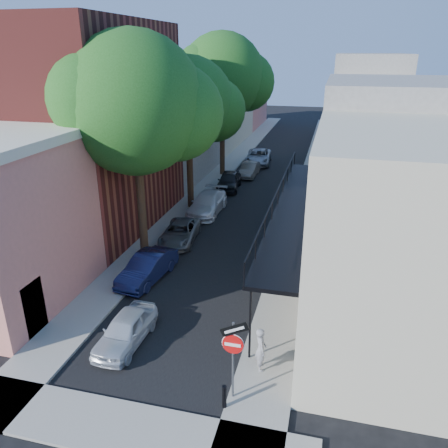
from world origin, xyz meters
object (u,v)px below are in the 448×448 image
Objects in this scene: parked_car_g at (258,157)px; parked_car_d at (207,203)px; parked_car_e at (229,181)px; parked_car_a at (126,330)px; oak_near at (145,107)px; sign_post at (233,347)px; oak_mid at (195,105)px; parked_car_c at (180,233)px; bollard at (224,397)px; parked_car_f at (249,169)px; oak_far at (228,78)px; pedestrian at (261,349)px; parked_car_b at (147,268)px.

parked_car_d is at bearing -98.56° from parked_car_g.
parked_car_a is at bearing -92.54° from parked_car_e.
oak_near reaches higher than parked_car_g.
sign_post reaches higher than parked_car_g.
oak_mid reaches higher than parked_car_g.
parked_car_a is at bearing -88.51° from parked_car_c.
parked_car_e is at bearing 103.10° from bollard.
oak_near is 18.55m from parked_car_f.
parked_car_e is at bearing -75.33° from oak_far.
sign_post is 1.99m from pedestrian.
parked_car_d is (0.22, 4.99, 0.13)m from parked_car_c.
parked_car_c is at bearing -98.21° from parked_car_g.
parked_car_c is at bearing 116.94° from sign_post.
bollard is 31.67m from parked_car_g.
bollard is at bearing -44.12° from parked_car_b.
parked_car_g is (0.98, 14.57, 0.01)m from parked_car_d.
parked_car_c is 11.70m from pedestrian.
bollard is 2.19m from pedestrian.
parked_car_a is 14.49m from parked_car_d.
oak_near reaches higher than oak_mid.
oak_mid is 16.82m from parked_car_a.
bollard is at bearing -70.24° from parked_car_c.
parked_car_g is 29.81m from pedestrian.
parked_car_e is at bearing 89.38° from parked_car_d.
oak_mid reaches higher than parked_car_a.
parked_car_a is (-4.58, 1.86, -1.45)m from sign_post.
parked_car_a is at bearing 157.90° from sign_post.
oak_near reaches higher than parked_car_c.
parked_car_b reaches higher than parked_car_c.
parked_car_g is at bearing 79.70° from parked_car_e.
parked_car_f is (-4.56, 26.24, -1.43)m from sign_post.
parked_car_f is at bearing 83.38° from oak_near.
oak_mid is 18.34m from pedestrian.
oak_far is 2.89× the size of parked_car_e.
sign_post is 0.25× the size of oak_far.
sign_post reaches higher than parked_car_b.
parked_car_g is (0.02, 29.03, 0.11)m from parked_car_a.
oak_mid is at bearing 90.37° from oak_near.
pedestrian is at bearing -77.46° from parked_car_f.
parked_car_a is (1.95, -7.43, -7.29)m from oak_near.
oak_mid is at bearing 92.25° from parked_car_c.
parked_car_a is at bearing -85.47° from oak_far.
parked_car_g is at bearing -10.20° from pedestrian.
parked_car_e is (-5.24, 22.51, 0.18)m from bollard.
oak_mid reaches higher than parked_car_d.
oak_near reaches higher than bollard.
parked_car_e is (0.36, 15.39, 0.06)m from parked_car_b.
parked_car_e is at bearing -100.13° from parked_car_g.
pedestrian is at bearing -62.54° from parked_car_c.
oak_far is 9.06m from parked_car_g.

